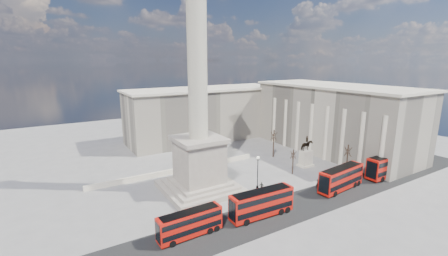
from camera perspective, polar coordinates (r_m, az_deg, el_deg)
ground at (r=57.09m, az=-2.34°, el=-13.41°), size 180.00×180.00×0.00m
asphalt_road at (r=52.25m, az=8.23°, el=-16.18°), size 120.00×9.00×0.01m
nelsons_column at (r=57.03m, az=-4.89°, el=0.30°), size 14.00×14.00×49.85m
balustrade_wall at (r=70.20m, az=-8.72°, el=-7.93°), size 40.00×0.60×1.10m
building_east at (r=90.06m, az=20.20°, el=1.82°), size 19.00×46.00×18.60m
building_northeast at (r=97.43m, az=-3.44°, el=2.77°), size 51.00×17.00×16.60m
red_bus_a at (r=45.85m, az=-6.43°, el=-17.58°), size 9.81×2.57×3.95m
red_bus_b at (r=50.85m, az=7.26°, el=-13.97°), size 11.33×3.05×4.56m
red_bus_c at (r=64.42m, az=21.45°, el=-8.83°), size 11.69×3.83×4.65m
red_bus_d at (r=75.74m, az=28.82°, el=-6.21°), size 12.31×2.97×4.99m
victorian_lamp at (r=60.32m, az=6.44°, el=-7.90°), size 0.58×0.58×6.76m
equestrian_statue at (r=75.40m, az=15.34°, el=-5.13°), size 3.60×2.70×7.60m
bare_tree_near at (r=71.18m, az=22.55°, el=-3.94°), size 1.72×1.72×7.51m
bare_tree_mid at (r=68.78m, az=13.07°, el=-4.81°), size 1.61×1.61×6.10m
bare_tree_far at (r=79.67m, az=9.49°, el=-1.27°), size 1.90×1.90×7.75m
pedestrian_walking at (r=64.25m, az=17.40°, el=-10.05°), size 0.79×0.72×1.81m
pedestrian_standing at (r=66.54m, az=19.22°, el=-9.46°), size 1.00×0.93×1.64m
pedestrian_crossing at (r=60.55m, az=7.19°, el=-10.98°), size 1.05×1.07×1.80m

